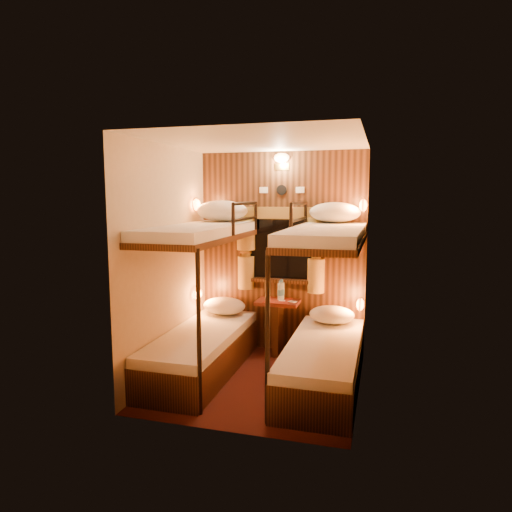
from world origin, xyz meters
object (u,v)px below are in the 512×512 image
(bunk_right, at_px, (324,331))
(table, at_px, (278,320))
(bottle_right, at_px, (280,292))
(bunk_left, at_px, (202,321))
(bottle_left, at_px, (281,291))

(bunk_right, bearing_deg, table, 129.67)
(bottle_right, bearing_deg, table, -115.94)
(bottle_right, bearing_deg, bunk_right, -52.55)
(bunk_left, height_order, table, bunk_left)
(bunk_right, bearing_deg, bunk_left, 180.00)
(bunk_right, bearing_deg, bottle_right, 127.45)
(bunk_left, relative_size, bottle_right, 8.16)
(bottle_left, bearing_deg, bottle_right, -143.26)
(bunk_left, xyz_separation_m, table, (0.65, 0.78, -0.14))
(bunk_left, bearing_deg, table, 50.33)
(bunk_right, xyz_separation_m, table, (-0.65, 0.78, -0.14))
(bottle_left, relative_size, bottle_right, 1.08)
(bottle_left, height_order, bottle_right, bottle_left)
(bunk_left, height_order, bunk_right, same)
(bunk_right, height_order, table, bunk_right)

